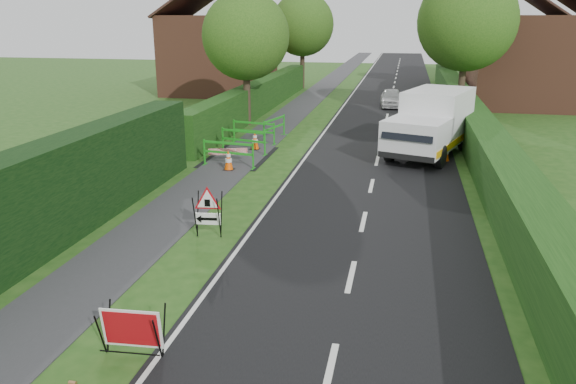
{
  "coord_description": "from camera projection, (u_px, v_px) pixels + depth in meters",
  "views": [
    {
      "loc": [
        3.41,
        -10.17,
        5.44
      ],
      "look_at": [
        0.57,
        3.52,
        1.05
      ],
      "focal_mm": 35.0,
      "sensor_mm": 36.0,
      "label": 1
    }
  ],
  "objects": [
    {
      "name": "hedge_west_far",
      "position": [
        259.0,
        112.0,
        33.31
      ],
      "size": [
        1.0,
        24.0,
        1.8
      ],
      "primitive_type": "cube",
      "color": "#14380F",
      "rests_on": "ground"
    },
    {
      "name": "traffic_cone_3",
      "position": [
        228.0,
        160.0,
        20.63
      ],
      "size": [
        0.38,
        0.38,
        0.79
      ],
      "color": "black",
      "rests_on": "ground"
    },
    {
      "name": "red_rect_sign",
      "position": [
        132.0,
        329.0,
        9.27
      ],
      "size": [
        1.05,
        0.68,
        0.86
      ],
      "rotation": [
        0.0,
        0.0,
        0.07
      ],
      "color": "black",
      "rests_on": "ground"
    },
    {
      "name": "footpath",
      "position": [
        324.0,
        87.0,
        45.06
      ],
      "size": [
        2.0,
        90.0,
        0.02
      ],
      "primitive_type": "cube",
      "color": "#2D2D30",
      "rests_on": "ground"
    },
    {
      "name": "hatchback_car",
      "position": [
        391.0,
        98.0,
        35.11
      ],
      "size": [
        1.51,
        3.36,
        1.12
      ],
      "primitive_type": "imported",
      "rotation": [
        0.0,
        0.0,
        0.06
      ],
      "color": "silver",
      "rests_on": "ground"
    },
    {
      "name": "house_east_b",
      "position": [
        510.0,
        47.0,
        47.83
      ],
      "size": [
        7.5,
        7.4,
        7.88
      ],
      "color": "brown",
      "rests_on": "ground"
    },
    {
      "name": "ped_barrier_1",
      "position": [
        243.0,
        138.0,
        23.12
      ],
      "size": [
        2.08,
        0.84,
        1.0
      ],
      "rotation": [
        0.0,
        0.0,
        -0.25
      ],
      "color": "#1A931B",
      "rests_on": "ground"
    },
    {
      "name": "house_west",
      "position": [
        220.0,
        53.0,
        40.88
      ],
      "size": [
        7.5,
        7.4,
        7.88
      ],
      "color": "brown",
      "rests_on": "ground"
    },
    {
      "name": "ped_barrier_2",
      "position": [
        254.0,
        129.0,
        24.95
      ],
      "size": [
        2.09,
        0.76,
        1.0
      ],
      "rotation": [
        0.0,
        0.0,
        -0.21
      ],
      "color": "#1A931B",
      "rests_on": "ground"
    },
    {
      "name": "house_east_a",
      "position": [
        531.0,
        59.0,
        34.95
      ],
      "size": [
        7.5,
        7.4,
        7.88
      ],
      "color": "brown",
      "rests_on": "ground"
    },
    {
      "name": "ped_barrier_0",
      "position": [
        228.0,
        151.0,
        20.98
      ],
      "size": [
        2.09,
        0.61,
        1.0
      ],
      "rotation": [
        0.0,
        0.0,
        -0.13
      ],
      "color": "#1A931B",
      "rests_on": "ground"
    },
    {
      "name": "ped_barrier_3",
      "position": [
        274.0,
        126.0,
        25.82
      ],
      "size": [
        0.85,
        2.08,
        1.0
      ],
      "rotation": [
        0.0,
        0.0,
        1.32
      ],
      "color": "#1A931B",
      "rests_on": "ground"
    },
    {
      "name": "road_surface",
      "position": [
        393.0,
        89.0,
        44.0
      ],
      "size": [
        6.0,
        90.0,
        0.02
      ],
      "primitive_type": "cube",
      "color": "black",
      "rests_on": "ground"
    },
    {
      "name": "ground",
      "position": [
        227.0,
        287.0,
        11.79
      ],
      "size": [
        120.0,
        120.0,
        0.0
      ],
      "primitive_type": "plane",
      "color": "#204A15",
      "rests_on": "ground"
    },
    {
      "name": "tree_fw",
      "position": [
        303.0,
        25.0,
        43.0
      ],
      "size": [
        4.8,
        4.8,
        7.24
      ],
      "color": "#2D2116",
      "rests_on": "ground"
    },
    {
      "name": "tree_ne",
      "position": [
        467.0,
        21.0,
        29.55
      ],
      "size": [
        5.2,
        5.2,
        7.79
      ],
      "color": "#2D2116",
      "rests_on": "ground"
    },
    {
      "name": "traffic_cone_4",
      "position": [
        255.0,
        141.0,
        23.83
      ],
      "size": [
        0.38,
        0.38,
        0.79
      ],
      "color": "black",
      "rests_on": "ground"
    },
    {
      "name": "redwhite_plank",
      "position": [
        228.0,
        163.0,
        21.78
      ],
      "size": [
        1.45,
        0.48,
        0.25
      ],
      "primitive_type": "cube",
      "rotation": [
        0.0,
        0.0,
        0.3
      ],
      "color": "red",
      "rests_on": "ground"
    },
    {
      "name": "hedge_east",
      "position": [
        471.0,
        142.0,
        25.48
      ],
      "size": [
        1.2,
        50.0,
        1.5
      ],
      "primitive_type": "cube",
      "color": "#14380F",
      "rests_on": "ground"
    },
    {
      "name": "tree_fe",
      "position": [
        447.0,
        32.0,
        44.78
      ],
      "size": [
        4.2,
        4.2,
        6.33
      ],
      "color": "#2D2116",
      "rests_on": "ground"
    },
    {
      "name": "tree_nw",
      "position": [
        246.0,
        36.0,
        28.15
      ],
      "size": [
        4.4,
        4.4,
        6.7
      ],
      "color": "#2D2116",
      "rests_on": "ground"
    },
    {
      "name": "hedge_west_near",
      "position": [
        17.0,
        267.0,
        12.76
      ],
      "size": [
        1.1,
        18.0,
        2.5
      ],
      "primitive_type": "cube",
      "color": "black",
      "rests_on": "ground"
    },
    {
      "name": "traffic_cone_0",
      "position": [
        446.0,
        152.0,
        21.84
      ],
      "size": [
        0.38,
        0.38,
        0.79
      ],
      "color": "black",
      "rests_on": "ground"
    },
    {
      "name": "works_van",
      "position": [
        432.0,
        122.0,
        22.72
      ],
      "size": [
        3.84,
        6.0,
        2.56
      ],
      "rotation": [
        0.0,
        0.0,
        -0.32
      ],
      "color": "silver",
      "rests_on": "ground"
    },
    {
      "name": "triangle_sign",
      "position": [
        206.0,
        208.0,
        14.19
      ],
      "size": [
        0.86,
        0.86,
        1.15
      ],
      "rotation": [
        0.0,
        0.0,
        0.1
      ],
      "color": "black",
      "rests_on": "ground"
    },
    {
      "name": "traffic_cone_1",
      "position": [
        439.0,
        142.0,
        23.46
      ],
      "size": [
        0.38,
        0.38,
        0.79
      ],
      "color": "black",
      "rests_on": "ground"
    },
    {
      "name": "traffic_cone_2",
      "position": [
        432.0,
        134.0,
        25.12
      ],
      "size": [
        0.38,
        0.38,
        0.79
      ],
      "color": "black",
      "rests_on": "ground"
    }
  ]
}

